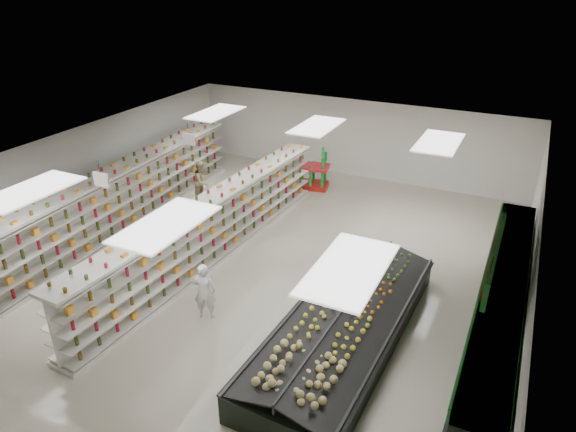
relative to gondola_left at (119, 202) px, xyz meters
The scene contains 16 objects.
floor 5.40m from the gondola_left, ahead, with size 16.00×16.00×0.00m, color beige.
ceiling 5.76m from the gondola_left, ahead, with size 14.00×16.00×0.02m, color white.
wall_back 9.63m from the gondola_left, 56.48° to the left, with size 14.00×0.02×3.20m, color white.
wall_front 9.61m from the gondola_left, 56.38° to the right, with size 14.00×0.02×3.20m, color white.
wall_left 1.81m from the gondola_left, behind, with size 0.02×16.00×3.20m, color white.
wall_right 12.33m from the gondola_left, ahead, with size 0.02×16.00×3.20m, color white.
produce_wall_case 11.94m from the gondola_left, ahead, with size 0.93×8.00×2.20m.
aisle_sign_near 3.07m from the gondola_left, 52.76° to the right, with size 0.52×0.06×0.75m.
aisle_sign_far 3.09m from the gondola_left, 53.17° to the left, with size 0.52×0.06×0.75m.
hortifruti_banner 11.77m from the gondola_left, ahead, with size 0.12×3.20×0.95m.
gondola_left is the anchor object (origin of this frame).
gondola_center 3.81m from the gondola_left, ahead, with size 1.38×11.27×1.95m.
produce_island 8.97m from the gondola_left, 13.99° to the right, with size 2.73×6.93×1.02m.
soda_endcap 7.41m from the gondola_left, 54.36° to the left, with size 1.45×1.13×1.66m.
shopper_main 5.97m from the gondola_left, 28.22° to the right, with size 0.56×0.37×1.53m, color silver.
shopper_background 3.28m from the gondola_left, 69.34° to the left, with size 0.77×0.47×1.58m, color #9F7E62.
Camera 1 is at (6.39, -11.40, 7.96)m, focal length 32.00 mm.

